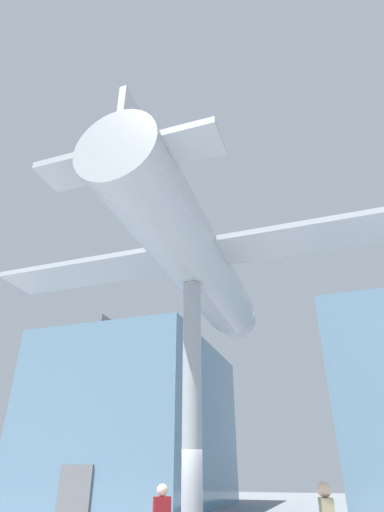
{
  "coord_description": "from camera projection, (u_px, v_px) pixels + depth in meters",
  "views": [
    {
      "loc": [
        3.69,
        -11.11,
        1.98
      ],
      "look_at": [
        0.0,
        0.0,
        8.33
      ],
      "focal_mm": 28.0,
      "sensor_mm": 36.0,
      "label": 1
    }
  ],
  "objects": [
    {
      "name": "glass_pavilion_left",
      "position": [
        139.0,
        423.0,
        26.62
      ],
      "size": [
        10.16,
        13.48,
        10.33
      ],
      "color": "#60849E",
      "rests_on": "ground_plane"
    },
    {
      "name": "support_pylon_central",
      "position": [
        192.0,
        404.0,
        11.09
      ],
      "size": [
        0.55,
        0.55,
        7.29
      ],
      "color": "#999EA3",
      "rests_on": "ground_plane"
    },
    {
      "name": "suspended_airplane",
      "position": [
        195.0,
        260.0,
        13.61
      ],
      "size": [
        14.23,
        12.62,
        3.05
      ],
      "rotation": [
        0.0,
        0.0,
        -0.0
      ],
      "color": "#B2B7BC",
      "rests_on": "support_pylon_central"
    }
  ]
}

